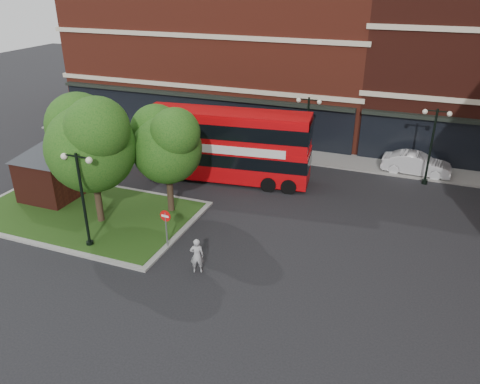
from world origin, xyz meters
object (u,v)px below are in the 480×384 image
at_px(woman, 197,256).
at_px(car_white, 416,164).
at_px(bus, 227,141).
at_px(car_silver, 266,146).

relative_size(woman, car_white, 0.39).
bearing_deg(bus, car_white, 18.31).
bearing_deg(bus, woman, -81.84).
height_order(woman, car_white, woman).
xyz_separation_m(bus, car_silver, (0.84, 5.46, -2.04)).
bearing_deg(car_silver, bus, 175.50).
bearing_deg(bus, car_silver, 74.40).
distance_m(bus, car_silver, 5.89).
distance_m(bus, car_white, 12.99).
height_order(bus, car_white, bus).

